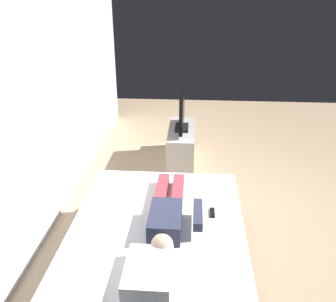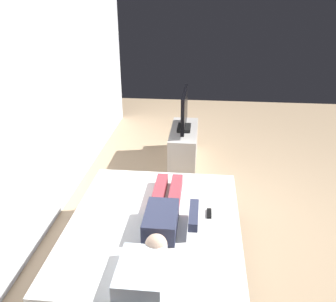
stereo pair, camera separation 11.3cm
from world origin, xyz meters
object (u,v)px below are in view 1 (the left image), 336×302
at_px(bed, 158,247).
at_px(pillow, 148,272).
at_px(remote, 212,213).
at_px(tv_stand, 181,144).
at_px(tv, 182,111).
at_px(person, 168,213).

relative_size(bed, pillow, 4.26).
bearing_deg(pillow, remote, -29.40).
height_order(pillow, tv_stand, pillow).
relative_size(bed, remote, 13.62).
bearing_deg(remote, pillow, 150.60).
height_order(bed, pillow, pillow).
relative_size(pillow, tv_stand, 0.44).
xyz_separation_m(remote, tv, (2.31, 0.38, 0.24)).
distance_m(bed, tv_stand, 2.50).
distance_m(remote, tv_stand, 2.36).
xyz_separation_m(bed, pillow, (-0.70, 0.00, 0.34)).
relative_size(remote, tv, 0.17).
bearing_deg(pillow, person, -7.16).
bearing_deg(bed, person, -72.55).
bearing_deg(remote, person, 110.47).
bearing_deg(remote, tv_stand, 9.31).
distance_m(pillow, person, 0.74).
bearing_deg(tv, tv_stand, 165.96).
bearing_deg(pillow, bed, 0.00).
distance_m(pillow, tv, 3.20).
xyz_separation_m(bed, tv, (2.49, -0.12, 0.52)).
distance_m(bed, person, 0.37).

